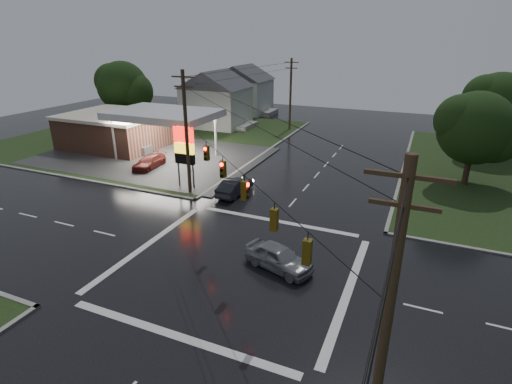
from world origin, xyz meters
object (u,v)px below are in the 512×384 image
at_px(utility_pole_n, 290,93).
at_px(tree_nw_behind, 123,87).
at_px(gas_station, 123,128).
at_px(utility_pole_nw, 186,132).
at_px(car_crossing, 279,257).
at_px(car_pump, 149,162).
at_px(car_north, 235,186).
at_px(house_near, 217,98).
at_px(tree_ne_far, 499,104).
at_px(tree_ne_near, 477,128).
at_px(pylon_sign, 184,147).
at_px(house_far, 243,89).
at_px(utility_pole_se, 386,326).

distance_m(utility_pole_n, tree_nw_behind, 25.63).
xyz_separation_m(gas_station, utility_pole_nw, (16.18, -10.20, 3.17)).
height_order(car_crossing, car_pump, car_crossing).
bearing_deg(utility_pole_nw, car_pump, 150.66).
bearing_deg(car_north, car_crossing, 130.18).
height_order(gas_station, utility_pole_nw, utility_pole_nw).
xyz_separation_m(house_near, tree_ne_far, (38.10, -2.01, 1.77)).
xyz_separation_m(tree_nw_behind, car_pump, (16.34, -15.99, -5.49)).
bearing_deg(tree_ne_far, car_pump, -150.02).
distance_m(house_near, tree_ne_near, 37.80).
bearing_deg(pylon_sign, house_near, 112.28).
distance_m(utility_pole_nw, car_pump, 10.47).
xyz_separation_m(car_north, car_crossing, (8.00, -10.12, 0.02)).
bearing_deg(house_near, car_crossing, -56.45).
height_order(tree_ne_near, car_north, tree_ne_near).
bearing_deg(house_far, car_pump, -82.55).
xyz_separation_m(utility_pole_se, car_north, (-15.02, 20.29, -4.96)).
xyz_separation_m(pylon_sign, house_near, (-10.45, 25.50, 0.39)).
distance_m(car_north, car_crossing, 12.90).
bearing_deg(tree_nw_behind, house_far, 56.56).
height_order(house_near, house_far, same).
bearing_deg(tree_nw_behind, tree_ne_far, 4.49).
xyz_separation_m(pylon_sign, utility_pole_nw, (1.00, -1.00, 1.71)).
distance_m(gas_station, car_pump, 10.13).
relative_size(tree_ne_near, car_pump, 1.89).
xyz_separation_m(house_near, tree_nw_behind, (-12.89, -6.01, 1.77)).
distance_m(tree_ne_far, car_pump, 40.38).
relative_size(pylon_sign, car_north, 1.30).
distance_m(utility_pole_nw, utility_pole_n, 28.50).
distance_m(gas_station, tree_ne_far, 45.29).
bearing_deg(gas_station, car_crossing, -34.05).
distance_m(pylon_sign, house_near, 27.56).
bearing_deg(utility_pole_nw, tree_ne_near, 27.86).
xyz_separation_m(utility_pole_nw, tree_nw_behind, (-24.34, 20.49, 0.46)).
height_order(car_north, car_crossing, car_crossing).
bearing_deg(car_north, gas_station, -21.99).
xyz_separation_m(utility_pole_nw, utility_pole_n, (0.00, 28.50, -0.25)).
xyz_separation_m(tree_ne_far, car_north, (-22.67, -23.20, -5.42)).
bearing_deg(utility_pole_se, car_pump, 138.97).
height_order(gas_station, car_north, gas_station).
bearing_deg(house_far, tree_ne_near, -35.77).
distance_m(utility_pole_nw, tree_ne_far, 36.20).
bearing_deg(tree_nw_behind, tree_ne_near, -9.47).
relative_size(pylon_sign, house_far, 0.54).
relative_size(utility_pole_nw, tree_ne_near, 1.22).
bearing_deg(gas_station, tree_ne_far, 18.46).
relative_size(gas_station, car_pump, 5.52).
height_order(tree_nw_behind, car_pump, tree_nw_behind).
relative_size(tree_ne_near, car_north, 1.95).
xyz_separation_m(gas_station, car_pump, (8.17, -5.70, -1.86)).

